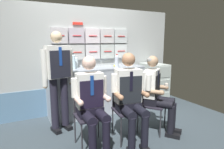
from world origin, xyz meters
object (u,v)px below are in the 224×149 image
at_px(crew_member_left, 92,100).
at_px(sparkling_bottle_green, 76,62).
at_px(folding_chair_right, 147,99).
at_px(crew_member_right, 157,91).
at_px(service_trolley, 154,83).
at_px(paper_cup_tan, 132,63).
at_px(folding_chair_left, 88,108).
at_px(snack_banana, 116,66).
at_px(folding_chair_center, 126,103).
at_px(crew_member_center, 130,94).
at_px(crew_member_standing, 58,74).

relative_size(crew_member_left, sparkling_bottle_green, 5.42).
relative_size(folding_chair_right, crew_member_right, 0.70).
height_order(service_trolley, paper_cup_tan, paper_cup_tan).
bearing_deg(folding_chair_left, snack_banana, 46.06).
bearing_deg(snack_banana, paper_cup_tan, 10.87).
bearing_deg(folding_chair_center, crew_member_center, -98.67).
relative_size(service_trolley, paper_cup_tan, 10.86).
height_order(folding_chair_center, crew_member_center, crew_member_center).
height_order(folding_chair_left, crew_member_center, crew_member_center).
height_order(sparkling_bottle_green, snack_banana, sparkling_bottle_green).
relative_size(folding_chair_left, crew_member_standing, 0.53).
height_order(folding_chair_left, sparkling_bottle_green, sparkling_bottle_green).
bearing_deg(crew_member_right, folding_chair_center, 170.51).
distance_m(service_trolley, folding_chair_right, 1.37).
bearing_deg(crew_member_center, folding_chair_center, 81.33).
bearing_deg(crew_member_standing, crew_member_left, -71.08).
bearing_deg(crew_member_right, service_trolley, 52.22).
xyz_separation_m(folding_chair_left, crew_member_center, (0.55, -0.23, 0.19)).
xyz_separation_m(folding_chair_right, paper_cup_tan, (0.46, 1.16, 0.45)).
relative_size(folding_chair_center, crew_member_standing, 0.53).
bearing_deg(crew_member_standing, crew_member_right, -29.27).
xyz_separation_m(service_trolley, folding_chair_center, (-1.38, -1.02, 0.03)).
distance_m(crew_member_left, crew_member_standing, 0.85).
xyz_separation_m(crew_member_right, crew_member_standing, (-1.37, 0.77, 0.27)).
relative_size(crew_member_center, snack_banana, 7.57).
relative_size(folding_chair_right, paper_cup_tan, 9.84).
bearing_deg(paper_cup_tan, crew_member_standing, -163.17).
relative_size(folding_chair_left, folding_chair_right, 1.00).
bearing_deg(crew_member_standing, service_trolley, 8.62).
bearing_deg(crew_member_right, crew_member_left, -179.72).
height_order(folding_chair_center, crew_member_standing, crew_member_standing).
height_order(crew_member_left, crew_member_standing, crew_member_standing).
bearing_deg(crew_member_right, sparkling_bottle_green, 122.24).
bearing_deg(service_trolley, folding_chair_right, -134.45).
xyz_separation_m(folding_chair_center, crew_member_center, (-0.02, -0.16, 0.19)).
relative_size(service_trolley, folding_chair_left, 1.10).
relative_size(folding_chair_center, paper_cup_tan, 9.84).
bearing_deg(crew_member_right, folding_chair_left, 171.92).
xyz_separation_m(service_trolley, crew_member_center, (-1.41, -1.18, 0.22)).
distance_m(folding_chair_center, snack_banana, 1.27).
bearing_deg(service_trolley, crew_member_left, -150.48).
distance_m(folding_chair_center, crew_member_center, 0.25).
relative_size(crew_member_right, snack_banana, 7.20).
relative_size(folding_chair_left, crew_member_left, 0.68).
bearing_deg(folding_chair_left, paper_cup_tan, 37.90).
relative_size(folding_chair_center, crew_member_right, 0.70).
distance_m(crew_member_center, crew_member_right, 0.55).
relative_size(service_trolley, crew_member_right, 0.77).
relative_size(service_trolley, crew_member_left, 0.75).
xyz_separation_m(folding_chair_center, paper_cup_tan, (0.88, 1.21, 0.45)).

